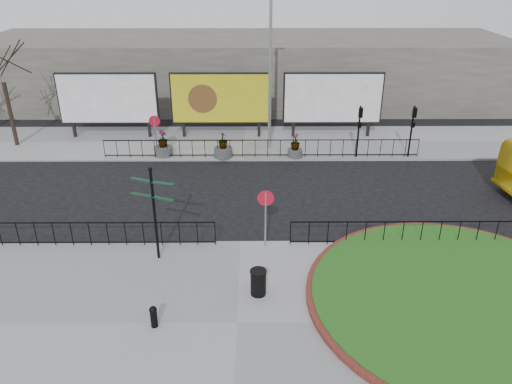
{
  "coord_description": "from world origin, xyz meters",
  "views": [
    {
      "loc": [
        0.52,
        -17.51,
        10.72
      ],
      "look_at": [
        0.64,
        0.96,
        1.89
      ],
      "focal_mm": 35.0,
      "sensor_mm": 36.0,
      "label": 1
    }
  ],
  "objects_px": {
    "fingerpost_sign": "(154,205)",
    "planter_a": "(163,147)",
    "billboard_mid": "(220,99)",
    "bollard": "(154,316)",
    "litter_bin": "(258,282)",
    "planter_b": "(223,148)",
    "planter_c": "(295,148)",
    "lamp_post": "(270,69)"
  },
  "relations": [
    {
      "from": "lamp_post",
      "to": "fingerpost_sign",
      "type": "distance_m",
      "value": 13.27
    },
    {
      "from": "bollard",
      "to": "litter_bin",
      "type": "bearing_deg",
      "value": 26.53
    },
    {
      "from": "billboard_mid",
      "to": "planter_b",
      "type": "height_order",
      "value": "billboard_mid"
    },
    {
      "from": "bollard",
      "to": "litter_bin",
      "type": "relative_size",
      "value": 0.8
    },
    {
      "from": "lamp_post",
      "to": "planter_a",
      "type": "height_order",
      "value": "lamp_post"
    },
    {
      "from": "planter_a",
      "to": "planter_c",
      "type": "distance_m",
      "value": 7.62
    },
    {
      "from": "fingerpost_sign",
      "to": "bollard",
      "type": "distance_m",
      "value": 4.4
    },
    {
      "from": "lamp_post",
      "to": "planter_c",
      "type": "xyz_separation_m",
      "value": [
        1.43,
        -1.6,
        -4.16
      ]
    },
    {
      "from": "litter_bin",
      "to": "fingerpost_sign",
      "type": "bearing_deg",
      "value": 148.86
    },
    {
      "from": "fingerpost_sign",
      "to": "planter_a",
      "type": "xyz_separation_m",
      "value": [
        -1.54,
        10.83,
        -1.76
      ]
    },
    {
      "from": "lamp_post",
      "to": "billboard_mid",
      "type": "bearing_deg",
      "value": 146.75
    },
    {
      "from": "lamp_post",
      "to": "planter_c",
      "type": "relative_size",
      "value": 6.58
    },
    {
      "from": "billboard_mid",
      "to": "bollard",
      "type": "height_order",
      "value": "billboard_mid"
    },
    {
      "from": "planter_a",
      "to": "litter_bin",
      "type": "bearing_deg",
      "value": -67.79
    },
    {
      "from": "billboard_mid",
      "to": "planter_c",
      "type": "height_order",
      "value": "billboard_mid"
    },
    {
      "from": "fingerpost_sign",
      "to": "planter_b",
      "type": "relative_size",
      "value": 2.5
    },
    {
      "from": "lamp_post",
      "to": "litter_bin",
      "type": "bearing_deg",
      "value": -93.24
    },
    {
      "from": "planter_a",
      "to": "planter_b",
      "type": "relative_size",
      "value": 1.01
    },
    {
      "from": "litter_bin",
      "to": "bollard",
      "type": "bearing_deg",
      "value": -153.47
    },
    {
      "from": "planter_b",
      "to": "litter_bin",
      "type": "bearing_deg",
      "value": -81.68
    },
    {
      "from": "litter_bin",
      "to": "planter_c",
      "type": "bearing_deg",
      "value": 80.09
    },
    {
      "from": "fingerpost_sign",
      "to": "planter_a",
      "type": "relative_size",
      "value": 2.47
    },
    {
      "from": "billboard_mid",
      "to": "planter_a",
      "type": "xyz_separation_m",
      "value": [
        -3.18,
        -3.33,
        -1.95
      ]
    },
    {
      "from": "planter_c",
      "to": "fingerpost_sign",
      "type": "bearing_deg",
      "value": -119.84
    },
    {
      "from": "planter_a",
      "to": "bollard",
      "type": "bearing_deg",
      "value": -81.98
    },
    {
      "from": "fingerpost_sign",
      "to": "planter_b",
      "type": "bearing_deg",
      "value": 103.75
    },
    {
      "from": "planter_a",
      "to": "planter_b",
      "type": "height_order",
      "value": "planter_a"
    },
    {
      "from": "bollard",
      "to": "planter_a",
      "type": "distance_m",
      "value": 14.93
    },
    {
      "from": "fingerpost_sign",
      "to": "billboard_mid",
      "type": "bearing_deg",
      "value": 107.52
    },
    {
      "from": "billboard_mid",
      "to": "planter_b",
      "type": "xyz_separation_m",
      "value": [
        0.3,
        -3.57,
        -1.97
      ]
    },
    {
      "from": "planter_b",
      "to": "planter_c",
      "type": "bearing_deg",
      "value": 0.0
    },
    {
      "from": "billboard_mid",
      "to": "bollard",
      "type": "distance_m",
      "value": 18.26
    },
    {
      "from": "lamp_post",
      "to": "planter_c",
      "type": "bearing_deg",
      "value": -48.15
    },
    {
      "from": "billboard_mid",
      "to": "litter_bin",
      "type": "relative_size",
      "value": 6.5
    },
    {
      "from": "bollard",
      "to": "planter_a",
      "type": "relative_size",
      "value": 0.5
    },
    {
      "from": "fingerpost_sign",
      "to": "planter_a",
      "type": "distance_m",
      "value": 11.08
    },
    {
      "from": "planter_c",
      "to": "lamp_post",
      "type": "bearing_deg",
      "value": 131.85
    },
    {
      "from": "bollard",
      "to": "planter_c",
      "type": "xyz_separation_m",
      "value": [
        5.54,
        14.54,
        0.13
      ]
    },
    {
      "from": "planter_a",
      "to": "billboard_mid",
      "type": "bearing_deg",
      "value": 46.35
    },
    {
      "from": "litter_bin",
      "to": "planter_c",
      "type": "height_order",
      "value": "planter_c"
    },
    {
      "from": "bollard",
      "to": "planter_b",
      "type": "xyz_separation_m",
      "value": [
        1.4,
        14.54,
        0.1
      ]
    },
    {
      "from": "fingerpost_sign",
      "to": "planter_b",
      "type": "xyz_separation_m",
      "value": [
        1.94,
        10.59,
        -1.77
      ]
    }
  ]
}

